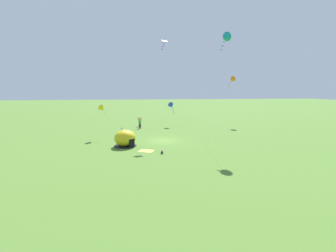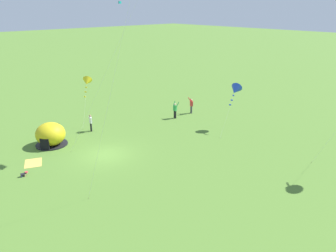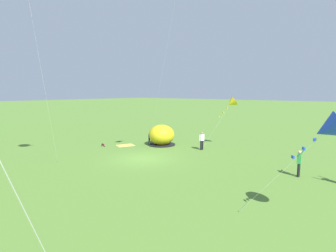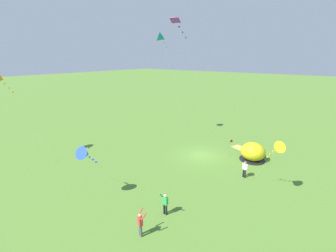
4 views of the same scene
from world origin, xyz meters
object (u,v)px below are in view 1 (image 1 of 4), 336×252
(person_center_field, at_px, (139,121))
(kite_yellow, at_px, (102,109))
(person_arms_raised, at_px, (140,123))
(person_near_tent, at_px, (122,133))
(popup_tent, at_px, (125,139))
(kite_blue, at_px, (171,106))
(toddler_crawling, at_px, (162,152))
(kite_orange, at_px, (232,80))
(kite_teal, at_px, (225,37))
(kite_purple, at_px, (164,44))

(person_center_field, height_order, kite_yellow, kite_yellow)
(person_center_field, relative_size, kite_yellow, 0.38)
(person_arms_raised, bearing_deg, person_near_tent, -107.33)
(popup_tent, bearing_deg, kite_blue, 61.50)
(toddler_crawling, height_order, kite_orange, kite_orange)
(toddler_crawling, distance_m, kite_teal, 16.75)
(person_arms_raised, bearing_deg, kite_yellow, -127.01)
(popup_tent, bearing_deg, kite_orange, 37.80)
(kite_blue, distance_m, kite_orange, 13.90)
(person_near_tent, bearing_deg, kite_purple, 19.82)
(popup_tent, height_order, person_near_tent, popup_tent)
(person_center_field, height_order, person_near_tent, person_center_field)
(kite_purple, distance_m, kite_teal, 9.58)
(person_near_tent, relative_size, kite_yellow, 0.35)
(kite_yellow, distance_m, kite_orange, 27.45)
(kite_yellow, distance_m, kite_blue, 15.43)
(kite_orange, bearing_deg, person_near_tent, -151.12)
(popup_tent, distance_m, person_center_field, 16.26)
(popup_tent, xyz_separation_m, person_center_field, (2.17, 16.11, 0.00))
(kite_blue, xyz_separation_m, kite_teal, (4.47, -15.31, 9.72))
(person_center_field, bearing_deg, popup_tent, -97.66)
(kite_yellow, bearing_deg, kite_teal, -18.75)
(person_arms_raised, distance_m, kite_yellow, 9.98)
(kite_purple, relative_size, kite_teal, 1.02)
(kite_blue, bearing_deg, person_arms_raised, -160.69)
(person_center_field, bearing_deg, kite_teal, -55.49)
(person_near_tent, relative_size, kite_orange, 0.17)
(person_center_field, height_order, person_arms_raised, same)
(person_arms_raised, xyz_separation_m, kite_purple, (3.68, -6.68, 12.96))
(person_near_tent, distance_m, kite_yellow, 4.68)
(kite_blue, bearing_deg, person_near_tent, -129.13)
(kite_blue, bearing_deg, popup_tent, -118.50)
(kite_blue, relative_size, kite_teal, 0.33)
(person_near_tent, xyz_separation_m, kite_yellow, (-2.84, 1.52, 3.40))
(kite_teal, bearing_deg, person_near_tent, 163.37)
(person_center_field, xyz_separation_m, kite_orange, (19.19, 0.46, 8.28))
(kite_teal, bearing_deg, kite_blue, 106.28)
(person_near_tent, height_order, kite_teal, kite_teal)
(popup_tent, xyz_separation_m, kite_yellow, (-3.47, 5.96, 3.36))
(kite_yellow, bearing_deg, kite_orange, 23.14)
(kite_yellow, relative_size, kite_purple, 0.34)
(person_near_tent, bearing_deg, person_center_field, 76.53)
(kite_yellow, xyz_separation_m, kite_blue, (11.98, 9.72, -0.33))
(kite_orange, bearing_deg, kite_teal, -117.34)
(person_center_field, xyz_separation_m, kite_purple, (3.70, -9.33, 12.96))
(popup_tent, bearing_deg, kite_teal, 1.65)
(kite_blue, bearing_deg, kite_teal, -73.72)
(kite_orange, distance_m, kite_teal, 18.78)
(person_center_field, bearing_deg, person_arms_raised, -89.53)
(popup_tent, relative_size, person_arms_raised, 1.49)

